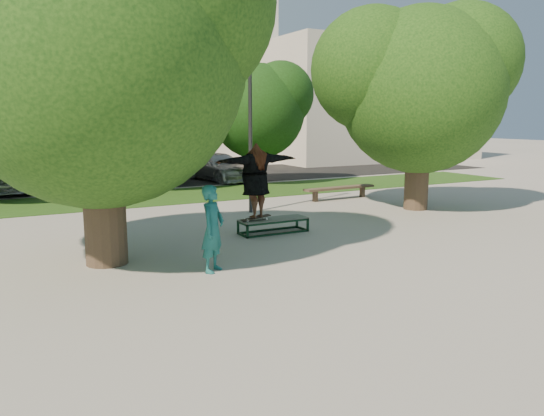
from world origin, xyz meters
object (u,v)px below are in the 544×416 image
bench (340,189)px  car_silver_b (219,167)px  tree_right (417,81)px  grind_box (273,226)px  tree_left (90,39)px  lamppost (250,111)px  car_dark (120,165)px  car_grey (149,163)px  bystander (213,229)px

bench → car_silver_b: car_silver_b is taller
tree_right → grind_box: tree_right is taller
tree_right → car_silver_b: 11.25m
grind_box → tree_left: bearing=-168.7°
car_silver_b → tree_right: bearing=-85.9°
tree_left → car_silver_b: 15.11m
tree_right → lamppost: size_ratio=1.07×
tree_left → car_silver_b: size_ratio=1.61×
tree_left → car_dark: tree_left is taller
tree_right → bench: tree_right is taller
tree_right → car_dark: 15.26m
car_grey → car_silver_b: car_grey is taller
lamppost → tree_right: bearing=-21.3°
bystander → tree_left: bearing=95.4°
car_dark → car_grey: 1.54m
tree_left → bench: tree_left is taller
tree_right → bystander: tree_right is taller
bystander → bench: 9.97m
bystander → car_dark: bearing=41.1°
lamppost → car_silver_b: bearing=73.9°
bystander → grind_box: bearing=1.2°
car_dark → car_grey: size_ratio=0.67×
tree_left → lamppost: tree_left is taller
lamppost → bystander: lamppost is taller
car_silver_b → car_grey: bearing=136.5°
car_dark → car_silver_b: size_ratio=0.90×
tree_left → bench: size_ratio=2.37×
tree_left → grind_box: size_ratio=3.95×
tree_left → bystander: tree_left is taller
car_silver_b → lamppost: bearing=-115.3°
bench → car_grey: (-4.46, 9.50, 0.44)m
grind_box → bystander: 3.75m
tree_left → car_dark: 16.31m
tree_left → lamppost: (5.29, 3.91, -1.27)m
tree_right → grind_box: (-5.73, -1.09, -3.90)m
lamppost → bystander: bearing=-122.3°
tree_right → car_dark: bearing=115.6°
lamppost → car_silver_b: 9.20m
tree_right → car_silver_b: size_ratio=1.48×
tree_right → bystander: (-8.42, -3.63, -3.25)m
bystander → car_silver_b: size_ratio=0.38×
tree_right → lamppost: bearing=158.7°
tree_right → car_grey: (-5.31, 12.36, -3.27)m
bystander → car_grey: (3.11, 15.98, -0.02)m
tree_left → car_dark: (3.79, 15.41, -3.77)m
tree_right → lamppost: tree_right is taller
bystander → car_silver_b: bearing=24.8°
bystander → bench: size_ratio=0.56×
bystander → lamppost: bearing=15.5°
grind_box → bystander: (-2.68, -2.53, 0.65)m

